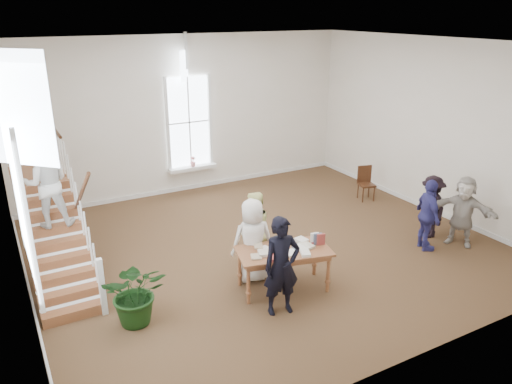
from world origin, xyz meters
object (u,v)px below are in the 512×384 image
woman_cluster_b (431,207)px  floor_plant (136,292)px  woman_cluster_a (428,215)px  side_chair (366,181)px  elderly_woman (253,241)px  woman_cluster_c (463,211)px  library_table (284,254)px  police_officer (282,266)px  person_yellow (254,230)px

woman_cluster_b → floor_plant: bearing=-70.4°
woman_cluster_a → side_chair: size_ratio=1.71×
woman_cluster_b → side_chair: bearing=-167.7°
elderly_woman → woman_cluster_c: size_ratio=1.05×
woman_cluster_a → woman_cluster_b: bearing=-31.4°
elderly_woman → woman_cluster_b: bearing=-173.3°
library_table → elderly_woman: (-0.36, 0.61, 0.11)m
police_officer → person_yellow: police_officer is taller
woman_cluster_a → side_chair: (0.91, 3.12, -0.29)m
woman_cluster_b → floor_plant: 7.11m
elderly_woman → woman_cluster_a: 4.12m
library_table → police_officer: police_officer is taller
woman_cluster_c → person_yellow: bearing=-136.5°
police_officer → side_chair: size_ratio=1.90×
library_table → elderly_woman: bearing=134.4°
person_yellow → woman_cluster_c: (4.65, -1.40, -0.00)m
woman_cluster_a → woman_cluster_b: size_ratio=1.09×
woman_cluster_a → woman_cluster_b: 0.75m
person_yellow → elderly_woman: bearing=45.9°
police_officer → woman_cluster_c: size_ratio=1.12×
woman_cluster_b → woman_cluster_c: (0.29, -0.65, 0.06)m
side_chair → elderly_woman: bearing=-138.7°
elderly_woman → woman_cluster_c: (4.95, -0.90, -0.04)m
woman_cluster_b → floor_plant: woman_cluster_b is taller
woman_cluster_a → floor_plant: 6.53m
woman_cluster_a → police_officer: bearing=119.3°
woman_cluster_a → side_chair: 3.27m
library_table → woman_cluster_c: 4.60m
elderly_woman → floor_plant: bearing=17.5°
woman_cluster_c → woman_cluster_b: bearing=174.2°
elderly_woman → person_yellow: 0.58m
library_table → floor_plant: 2.83m
floor_plant → police_officer: bearing=-21.3°
woman_cluster_a → floor_plant: woman_cluster_a is taller
woman_cluster_a → person_yellow: bearing=94.1°
woman_cluster_b → elderly_woman: bearing=-74.2°
police_officer → woman_cluster_b: (4.76, 1.00, -0.16)m
elderly_woman → side_chair: (4.98, 2.42, -0.32)m
police_officer → elderly_woman: size_ratio=1.07×
library_table → woman_cluster_c: (4.59, -0.29, 0.07)m
woman_cluster_b → floor_plant: size_ratio=1.27×
woman_cluster_c → floor_plant: woman_cluster_c is taller
elderly_woman → woman_cluster_c: elderly_woman is taller
police_officer → woman_cluster_b: bearing=21.3°
police_officer → woman_cluster_b: size_ratio=1.21×
woman_cluster_a → floor_plant: bearing=108.5°
side_chair → police_officer: bearing=-128.8°
person_yellow → floor_plant: bearing=3.8°
person_yellow → woman_cluster_a: 3.95m
floor_plant → person_yellow: bearing=16.9°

